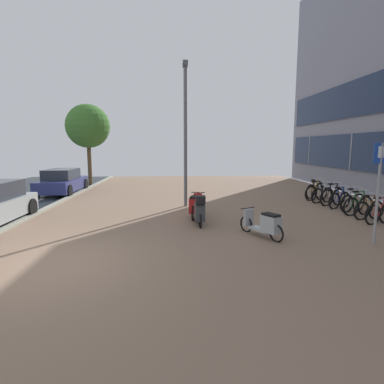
# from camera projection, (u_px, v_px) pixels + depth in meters

# --- Properties ---
(ground) EXTENTS (21.00, 40.00, 0.13)m
(ground) POSITION_uv_depth(u_px,v_px,m) (116.00, 264.00, 6.68)
(ground) COLOR #1D2529
(bicycle_rack_00) EXTENTS (1.27, 0.52, 0.96)m
(bicycle_rack_00) POSITION_uv_depth(u_px,v_px,m) (380.00, 214.00, 10.08)
(bicycle_rack_00) COLOR black
(bicycle_rack_00) RESTS_ON ground
(bicycle_rack_01) EXTENTS (1.28, 0.47, 0.92)m
(bicycle_rack_01) POSITION_uv_depth(u_px,v_px,m) (369.00, 210.00, 10.72)
(bicycle_rack_01) COLOR black
(bicycle_rack_01) RESTS_ON ground
(bicycle_rack_02) EXTENTS (1.34, 0.47, 0.98)m
(bicycle_rack_02) POSITION_uv_depth(u_px,v_px,m) (358.00, 206.00, 11.36)
(bicycle_rack_02) COLOR black
(bicycle_rack_02) RESTS_ON ground
(bicycle_rack_03) EXTENTS (1.32, 0.61, 0.99)m
(bicycle_rack_03) POSITION_uv_depth(u_px,v_px,m) (353.00, 203.00, 12.01)
(bicycle_rack_03) COLOR black
(bicycle_rack_03) RESTS_ON ground
(bicycle_rack_04) EXTENTS (1.23, 0.63, 0.95)m
(bicycle_rack_04) POSITION_uv_depth(u_px,v_px,m) (340.00, 200.00, 12.64)
(bicycle_rack_04) COLOR black
(bicycle_rack_04) RESTS_ON ground
(bicycle_rack_05) EXTENTS (1.38, 0.56, 1.03)m
(bicycle_rack_05) POSITION_uv_depth(u_px,v_px,m) (333.00, 197.00, 13.27)
(bicycle_rack_05) COLOR black
(bicycle_rack_05) RESTS_ON ground
(bicycle_rack_06) EXTENTS (1.28, 0.59, 0.98)m
(bicycle_rack_06) POSITION_uv_depth(u_px,v_px,m) (322.00, 195.00, 13.91)
(bicycle_rack_06) COLOR black
(bicycle_rack_06) RESTS_ON ground
(bicycle_rack_07) EXTENTS (1.30, 0.55, 0.99)m
(bicycle_rack_07) POSITION_uv_depth(u_px,v_px,m) (316.00, 193.00, 14.55)
(bicycle_rack_07) COLOR black
(bicycle_rack_07) RESTS_ON ground
(bicycle_rack_08) EXTENTS (1.23, 0.80, 0.99)m
(bicycle_rack_08) POSITION_uv_depth(u_px,v_px,m) (315.00, 191.00, 15.20)
(bicycle_rack_08) COLOR black
(bicycle_rack_08) RESTS_ON ground
(scooter_near) EXTENTS (0.93, 1.49, 0.75)m
(scooter_near) POSITION_uv_depth(u_px,v_px,m) (265.00, 224.00, 8.51)
(scooter_near) COLOR black
(scooter_near) RESTS_ON ground
(scooter_mid) EXTENTS (0.67, 1.76, 0.83)m
(scooter_mid) POSITION_uv_depth(u_px,v_px,m) (195.00, 206.00, 10.97)
(scooter_mid) COLOR black
(scooter_mid) RESTS_ON ground
(scooter_far) EXTENTS (0.52, 1.78, 1.03)m
(scooter_far) POSITION_uv_depth(u_px,v_px,m) (199.00, 211.00, 9.94)
(scooter_far) COLOR black
(scooter_far) RESTS_ON ground
(parked_car_far) EXTENTS (1.78, 3.91, 1.30)m
(parked_car_far) POSITION_uv_depth(u_px,v_px,m) (62.00, 182.00, 16.74)
(parked_car_far) COLOR navy
(parked_car_far) RESTS_ON ground
(parking_sign) EXTENTS (0.40, 0.07, 2.57)m
(parking_sign) POSITION_uv_depth(u_px,v_px,m) (379.00, 183.00, 7.73)
(parking_sign) COLOR gray
(parking_sign) RESTS_ON ground
(lamp_post) EXTENTS (0.20, 0.52, 5.82)m
(lamp_post) POSITION_uv_depth(u_px,v_px,m) (185.00, 128.00, 12.69)
(lamp_post) COLOR slate
(lamp_post) RESTS_ON ground
(street_tree) EXTENTS (2.71, 2.71, 5.12)m
(street_tree) POSITION_uv_depth(u_px,v_px,m) (88.00, 126.00, 19.53)
(street_tree) COLOR brown
(street_tree) RESTS_ON ground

